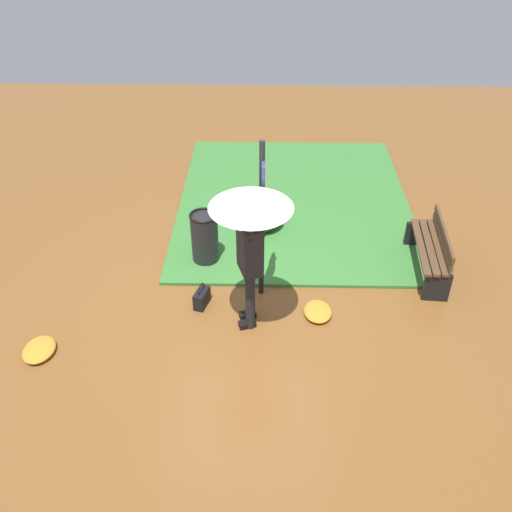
{
  "coord_description": "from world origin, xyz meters",
  "views": [
    {
      "loc": [
        5.68,
        0.29,
        5.02
      ],
      "look_at": [
        -0.06,
        0.17,
        0.85
      ],
      "focal_mm": 39.03,
      "sensor_mm": 36.0,
      "label": 1
    }
  ],
  "objects_px": {
    "park_bench": "(431,249)",
    "handbag": "(202,298)",
    "info_sign_post": "(263,203)",
    "trash_bin": "(205,238)",
    "person_with_umbrella": "(250,226)"
  },
  "relations": [
    {
      "from": "park_bench",
      "to": "info_sign_post",
      "type": "bearing_deg",
      "value": -77.78
    },
    {
      "from": "handbag",
      "to": "trash_bin",
      "type": "bearing_deg",
      "value": -177.6
    },
    {
      "from": "info_sign_post",
      "to": "park_bench",
      "type": "bearing_deg",
      "value": 102.22
    },
    {
      "from": "park_bench",
      "to": "handbag",
      "type": "bearing_deg",
      "value": -75.79
    },
    {
      "from": "trash_bin",
      "to": "person_with_umbrella",
      "type": "bearing_deg",
      "value": 27.12
    },
    {
      "from": "trash_bin",
      "to": "handbag",
      "type": "bearing_deg",
      "value": 2.4
    },
    {
      "from": "info_sign_post",
      "to": "handbag",
      "type": "height_order",
      "value": "info_sign_post"
    },
    {
      "from": "handbag",
      "to": "person_with_umbrella",
      "type": "bearing_deg",
      "value": 59.46
    },
    {
      "from": "info_sign_post",
      "to": "park_bench",
      "type": "height_order",
      "value": "info_sign_post"
    },
    {
      "from": "info_sign_post",
      "to": "trash_bin",
      "type": "bearing_deg",
      "value": -129.99
    },
    {
      "from": "person_with_umbrella",
      "to": "info_sign_post",
      "type": "bearing_deg",
      "value": 169.33
    },
    {
      "from": "person_with_umbrella",
      "to": "trash_bin",
      "type": "bearing_deg",
      "value": -152.88
    },
    {
      "from": "park_bench",
      "to": "trash_bin",
      "type": "relative_size",
      "value": 1.68
    },
    {
      "from": "info_sign_post",
      "to": "park_bench",
      "type": "xyz_separation_m",
      "value": [
        -0.53,
        2.43,
        -1.04
      ]
    },
    {
      "from": "person_with_umbrella",
      "to": "trash_bin",
      "type": "height_order",
      "value": "person_with_umbrella"
    }
  ]
}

